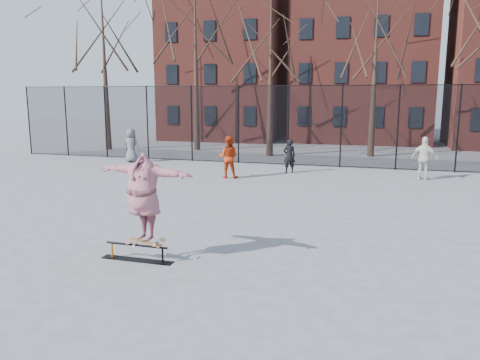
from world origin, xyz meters
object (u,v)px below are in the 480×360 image
(skater, at_px, (144,199))
(bystander_white, at_px, (424,158))
(skate_rail, at_px, (137,254))
(bystander_red, at_px, (228,157))
(skateboard, at_px, (146,243))
(bystander_black, at_px, (289,156))
(bystander_grey, at_px, (131,145))

(skater, height_order, bystander_white, skater)
(skate_rail, relative_size, bystander_red, 0.92)
(skateboard, xyz_separation_m, bystander_black, (0.79, 12.29, 0.36))
(bystander_grey, xyz_separation_m, bystander_red, (6.34, -2.99, 0.01))
(skate_rail, bearing_deg, bystander_white, 60.99)
(bystander_black, height_order, bystander_white, bystander_white)
(skateboard, height_order, bystander_grey, bystander_grey)
(skate_rail, xyz_separation_m, bystander_black, (1.00, 12.29, 0.63))
(bystander_black, bearing_deg, skate_rail, 63.01)
(bystander_grey, distance_m, bystander_white, 14.37)
(bystander_grey, distance_m, bystander_red, 7.01)
(skater, distance_m, bystander_grey, 15.38)
(skateboard, height_order, bystander_black, bystander_black)
(bystander_red, relative_size, bystander_white, 0.99)
(skate_rail, xyz_separation_m, bystander_red, (-1.25, 10.25, 0.75))
(skater, bearing_deg, skate_rail, -171.02)
(skate_rail, distance_m, bystander_black, 12.35)
(bystander_red, bearing_deg, skater, 92.88)
(skate_rail, height_order, bystander_grey, bystander_grey)
(skate_rail, height_order, skateboard, skateboard)
(skate_rail, relative_size, skater, 0.72)
(skateboard, relative_size, bystander_white, 0.43)
(skateboard, distance_m, bystander_white, 13.81)
(skate_rail, distance_m, bystander_grey, 15.28)
(bystander_grey, bearing_deg, bystander_black, 177.59)
(skateboard, bearing_deg, bystander_white, 61.78)
(bystander_red, bearing_deg, skate_rail, 91.69)
(skateboard, distance_m, bystander_black, 12.32)
(skater, relative_size, bystander_grey, 1.29)
(bystander_black, bearing_deg, bystander_grey, -28.64)
(bystander_black, relative_size, bystander_white, 0.85)
(skate_rail, bearing_deg, skateboard, 0.00)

